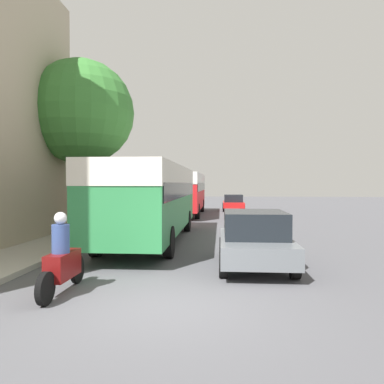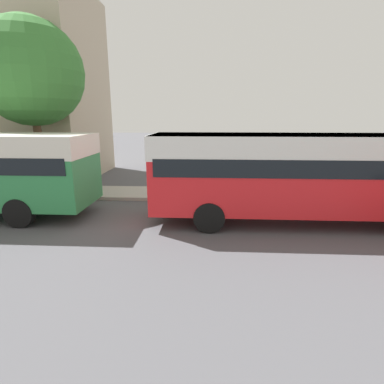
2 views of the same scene
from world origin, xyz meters
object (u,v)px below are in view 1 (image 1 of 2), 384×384
at_px(car_crossing, 255,238).
at_px(car_far_curb, 233,202).
at_px(bus_lead, 151,193).
at_px(bus_following, 185,188).
at_px(motorcycle_behind_lead, 62,261).

xyz_separation_m(car_crossing, car_far_curb, (0.14, 21.58, -0.07)).
distance_m(bus_lead, bus_following, 12.77).
bearing_deg(car_crossing, motorcycle_behind_lead, -146.41).
xyz_separation_m(bus_lead, car_crossing, (3.70, -4.34, -1.16)).
relative_size(bus_following, motorcycle_behind_lead, 4.59).
height_order(car_crossing, car_far_curb, car_crossing).
relative_size(car_crossing, car_far_curb, 1.02).
height_order(bus_lead, bus_following, bus_following).
bearing_deg(bus_following, car_far_curb, 50.17).
bearing_deg(car_far_curb, bus_following, -129.83).
distance_m(bus_following, motorcycle_behind_lead, 20.01).
bearing_deg(car_crossing, bus_following, 101.84).
relative_size(motorcycle_behind_lead, car_crossing, 0.57).
distance_m(motorcycle_behind_lead, car_crossing, 5.13).
bearing_deg(bus_lead, car_crossing, -49.55).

